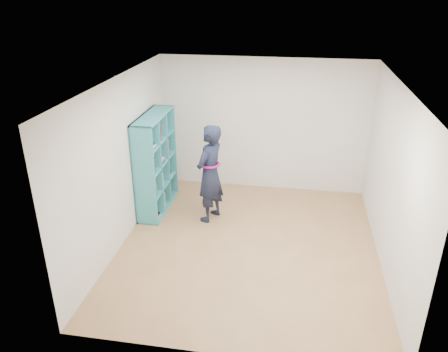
# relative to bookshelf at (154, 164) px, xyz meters

# --- Properties ---
(floor) EXTENTS (4.50, 4.50, 0.00)m
(floor) POSITION_rel_bookshelf_xyz_m (1.83, -1.02, -0.87)
(floor) COLOR #996F45
(floor) RESTS_ON ground
(ceiling) EXTENTS (4.50, 4.50, 0.00)m
(ceiling) POSITION_rel_bookshelf_xyz_m (1.83, -1.02, 1.73)
(ceiling) COLOR white
(ceiling) RESTS_ON wall_back
(wall_left) EXTENTS (0.02, 4.50, 2.60)m
(wall_left) POSITION_rel_bookshelf_xyz_m (-0.17, -1.02, 0.43)
(wall_left) COLOR silver
(wall_left) RESTS_ON floor
(wall_right) EXTENTS (0.02, 4.50, 2.60)m
(wall_right) POSITION_rel_bookshelf_xyz_m (3.83, -1.02, 0.43)
(wall_right) COLOR silver
(wall_right) RESTS_ON floor
(wall_back) EXTENTS (4.00, 0.02, 2.60)m
(wall_back) POSITION_rel_bookshelf_xyz_m (1.83, 1.23, 0.43)
(wall_back) COLOR silver
(wall_back) RESTS_ON floor
(wall_front) EXTENTS (4.00, 0.02, 2.60)m
(wall_front) POSITION_rel_bookshelf_xyz_m (1.83, -3.27, 0.43)
(wall_front) COLOR silver
(wall_front) RESTS_ON floor
(bookshelf) EXTENTS (0.39, 1.33, 1.77)m
(bookshelf) POSITION_rel_bookshelf_xyz_m (0.00, 0.00, 0.00)
(bookshelf) COLOR teal
(bookshelf) RESTS_ON floor
(person) EXTENTS (0.61, 0.74, 1.72)m
(person) POSITION_rel_bookshelf_xyz_m (1.06, -0.23, -0.01)
(person) COLOR black
(person) RESTS_ON floor
(smartphone) EXTENTS (0.02, 0.10, 0.13)m
(smartphone) POSITION_rel_bookshelf_xyz_m (0.95, -0.10, 0.11)
(smartphone) COLOR silver
(smartphone) RESTS_ON person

